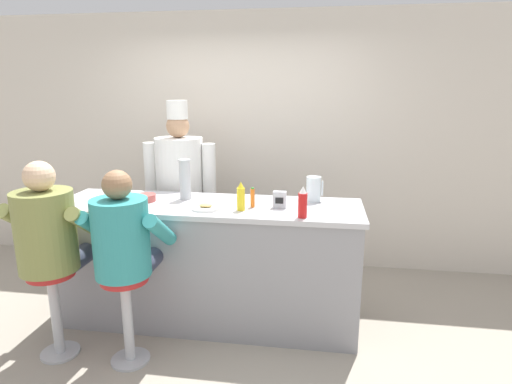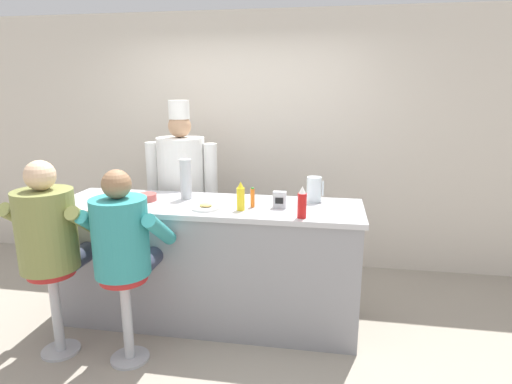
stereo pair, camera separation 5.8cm
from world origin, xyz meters
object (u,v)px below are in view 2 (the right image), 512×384
object	(u,v)px
water_pitcher_clear	(314,189)
cereal_bowl	(146,197)
mustard_bottle_yellow	(241,197)
diner_seated_teal	(123,242)
cook_in_whites_near	(182,186)
breakfast_plate	(206,207)
napkin_dispenser_chrome	(280,200)
diner_seated_olive	(50,235)
coffee_mug_blue	(116,199)
ketchup_bottle_red	(302,203)
cup_stack_steel	(186,179)
hot_sauce_bottle_orange	(253,198)

from	to	relation	value
water_pitcher_clear	cereal_bowl	bearing A→B (deg)	-171.55
mustard_bottle_yellow	diner_seated_teal	size ratio (longest dim) A/B	0.16
cook_in_whites_near	breakfast_plate	bearing A→B (deg)	-59.74
cereal_bowl	napkin_dispenser_chrome	size ratio (longest dim) A/B	1.28
diner_seated_olive	cereal_bowl	bearing A→B (deg)	54.20
coffee_mug_blue	diner_seated_olive	distance (m)	0.56
ketchup_bottle_red	cook_in_whites_near	world-z (taller)	cook_in_whites_near
diner_seated_olive	ketchup_bottle_red	bearing A→B (deg)	11.71
coffee_mug_blue	cup_stack_steel	world-z (taller)	cup_stack_steel
diner_seated_teal	coffee_mug_blue	bearing A→B (deg)	121.33
cereal_bowl	diner_seated_teal	bearing A→B (deg)	-81.03
cereal_bowl	diner_seated_teal	xyz separation A→B (m)	(0.10, -0.63, -0.15)
hot_sauce_bottle_orange	water_pitcher_clear	size ratio (longest dim) A/B	0.76
ketchup_bottle_red	breakfast_plate	bearing A→B (deg)	171.71
water_pitcher_clear	coffee_mug_blue	bearing A→B (deg)	-166.94
breakfast_plate	napkin_dispenser_chrome	bearing A→B (deg)	12.31
water_pitcher_clear	mustard_bottle_yellow	bearing A→B (deg)	-146.91
hot_sauce_bottle_orange	cup_stack_steel	bearing A→B (deg)	163.95
ketchup_bottle_red	coffee_mug_blue	world-z (taller)	ketchup_bottle_red
hot_sauce_bottle_orange	napkin_dispenser_chrome	bearing A→B (deg)	3.24
mustard_bottle_yellow	coffee_mug_blue	bearing A→B (deg)	-179.46
ketchup_bottle_red	coffee_mug_blue	bearing A→B (deg)	175.82
ketchup_bottle_red	coffee_mug_blue	distance (m)	1.49
breakfast_plate	cup_stack_steel	bearing A→B (deg)	131.66
diner_seated_teal	diner_seated_olive	bearing A→B (deg)	179.74
water_pitcher_clear	diner_seated_olive	world-z (taller)	diner_seated_olive
ketchup_bottle_red	water_pitcher_clear	bearing A→B (deg)	81.80
hot_sauce_bottle_orange	coffee_mug_blue	world-z (taller)	hot_sauce_bottle_orange
hot_sauce_bottle_orange	coffee_mug_blue	xyz separation A→B (m)	(-1.09, -0.11, -0.03)
napkin_dispenser_chrome	cook_in_whites_near	xyz separation A→B (m)	(-1.03, 0.70, -0.09)
cereal_bowl	diner_seated_olive	size ratio (longest dim) A/B	0.12
diner_seated_teal	water_pitcher_clear	bearing A→B (deg)	33.41
cook_in_whites_near	napkin_dispenser_chrome	bearing A→B (deg)	-34.03
cereal_bowl	coffee_mug_blue	world-z (taller)	coffee_mug_blue
coffee_mug_blue	cook_in_whites_near	bearing A→B (deg)	72.14
breakfast_plate	cook_in_whites_near	xyz separation A→B (m)	(-0.48, 0.82, -0.03)
ketchup_bottle_red	cook_in_whites_near	xyz separation A→B (m)	(-1.22, 0.93, -0.13)
cook_in_whites_near	diner_seated_teal	bearing A→B (deg)	-88.92
ketchup_bottle_red	mustard_bottle_yellow	xyz separation A→B (m)	(-0.47, 0.12, -0.00)
water_pitcher_clear	cup_stack_steel	bearing A→B (deg)	-175.71
water_pitcher_clear	diner_seated_teal	distance (m)	1.53
mustard_bottle_yellow	diner_seated_teal	bearing A→B (deg)	-146.35
diner_seated_olive	cook_in_whites_near	size ratio (longest dim) A/B	0.80
ketchup_bottle_red	diner_seated_olive	xyz separation A→B (m)	(-1.75, -0.36, -0.21)
hot_sauce_bottle_orange	coffee_mug_blue	size ratio (longest dim) A/B	1.08
coffee_mug_blue	breakfast_plate	bearing A→B (deg)	-0.03
diner_seated_teal	napkin_dispenser_chrome	bearing A→B (deg)	30.49
mustard_bottle_yellow	cup_stack_steel	size ratio (longest dim) A/B	0.67
mustard_bottle_yellow	napkin_dispenser_chrome	xyz separation A→B (m)	(0.28, 0.11, -0.04)
mustard_bottle_yellow	cup_stack_steel	distance (m)	0.59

